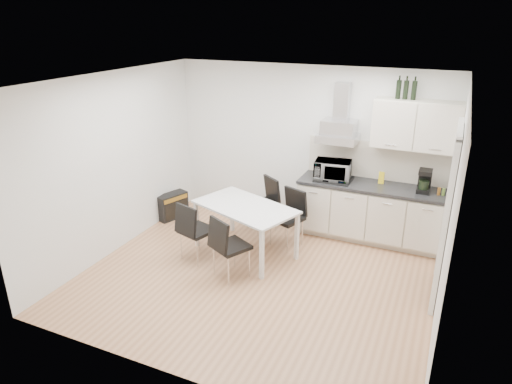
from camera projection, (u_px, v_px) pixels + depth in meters
ground at (258, 276)px, 6.18m from camera, size 4.50×4.50×0.00m
wall_back at (307, 147)px, 7.41m from camera, size 4.50×0.10×2.60m
wall_front at (166, 260)px, 4.01m from camera, size 4.50×0.10×2.60m
wall_left at (115, 164)px, 6.56m from camera, size 0.10×4.00×2.60m
wall_right at (451, 216)px, 4.86m from camera, size 0.10×4.00×2.60m
ceiling at (258, 81)px, 5.24m from camera, size 4.50×4.50×0.00m
doorway at (446, 218)px, 5.44m from camera, size 0.08×1.04×2.10m
kitchenette at (375, 190)px, 6.91m from camera, size 2.22×0.64×2.52m
dining_table at (245, 211)px, 6.56m from camera, size 1.65×1.28×0.75m
chair_far_left at (262, 205)px, 7.36m from camera, size 0.65×0.66×0.88m
chair_far_right at (287, 219)px, 6.85m from camera, size 0.59×0.63×0.88m
chair_near_left at (197, 231)px, 6.47m from camera, size 0.57×0.61×0.88m
chair_near_right at (231, 247)px, 6.03m from camera, size 0.62×0.65×0.88m
guitar_amp at (172, 206)px, 7.88m from camera, size 0.40×0.58×0.44m
floor_speaker at (265, 208)px, 8.02m from camera, size 0.20×0.19×0.28m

